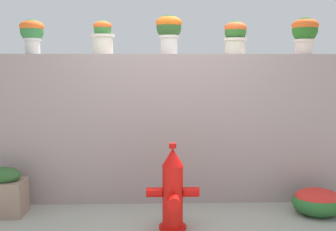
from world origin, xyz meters
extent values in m
cube|color=gray|center=(0.00, 1.28, 0.89)|extent=(5.52, 0.40, 1.78)
cylinder|color=silver|center=(-1.59, 1.28, 1.87)|extent=(0.17, 0.17, 0.19)
cylinder|color=silver|center=(-1.59, 1.28, 1.95)|extent=(0.20, 0.20, 0.03)
sphere|color=#33773C|center=(-1.59, 1.28, 2.05)|extent=(0.27, 0.27, 0.27)
ellipsoid|color=orange|center=(-1.59, 1.28, 2.10)|extent=(0.29, 0.29, 0.15)
cylinder|color=beige|center=(-0.76, 1.29, 1.89)|extent=(0.24, 0.24, 0.23)
cylinder|color=beige|center=(-0.76, 1.29, 2.00)|extent=(0.28, 0.28, 0.03)
sphere|color=#347030|center=(-0.76, 1.29, 2.07)|extent=(0.21, 0.21, 0.21)
ellipsoid|color=#EB5822|center=(-0.76, 1.29, 2.11)|extent=(0.22, 0.22, 0.11)
cylinder|color=beige|center=(0.03, 1.29, 1.89)|extent=(0.20, 0.20, 0.22)
cylinder|color=beige|center=(0.03, 1.29, 1.99)|extent=(0.23, 0.23, 0.03)
sphere|color=#2B5123|center=(0.03, 1.29, 2.09)|extent=(0.30, 0.30, 0.30)
ellipsoid|color=orange|center=(0.03, 1.29, 2.15)|extent=(0.31, 0.31, 0.16)
cylinder|color=beige|center=(0.83, 1.31, 1.87)|extent=(0.24, 0.24, 0.20)
cylinder|color=beige|center=(0.83, 1.31, 1.96)|extent=(0.28, 0.28, 0.03)
sphere|color=#2D6426|center=(0.83, 1.31, 2.05)|extent=(0.26, 0.26, 0.26)
ellipsoid|color=#E55625|center=(0.83, 1.31, 2.09)|extent=(0.27, 0.27, 0.14)
cylinder|color=beige|center=(1.64, 1.24, 1.87)|extent=(0.21, 0.21, 0.18)
cylinder|color=beige|center=(1.64, 1.24, 1.94)|extent=(0.24, 0.24, 0.03)
sphere|color=#27611E|center=(1.64, 1.24, 2.06)|extent=(0.30, 0.30, 0.30)
ellipsoid|color=#E4571E|center=(1.64, 1.24, 2.12)|extent=(0.31, 0.31, 0.16)
cylinder|color=red|center=(0.04, 0.33, 0.01)|extent=(0.28, 0.28, 0.03)
cylinder|color=red|center=(0.04, 0.33, 0.33)|extent=(0.21, 0.21, 0.65)
cone|color=red|center=(0.04, 0.33, 0.74)|extent=(0.22, 0.22, 0.18)
cylinder|color=red|center=(0.04, 0.33, 0.85)|extent=(0.07, 0.07, 0.05)
cylinder|color=red|center=(-0.15, 0.33, 0.38)|extent=(0.16, 0.10, 0.10)
cylinder|color=red|center=(0.22, 0.33, 0.38)|extent=(0.16, 0.10, 0.10)
cylinder|color=red|center=(0.04, 0.14, 0.35)|extent=(0.12, 0.18, 0.12)
ellipsoid|color=#28612B|center=(1.66, 0.68, 0.13)|extent=(0.55, 0.50, 0.30)
ellipsoid|color=red|center=(1.66, 0.68, 0.20)|extent=(0.50, 0.44, 0.16)
cube|color=gray|center=(-1.81, 0.76, 0.19)|extent=(0.47, 0.33, 0.39)
ellipsoid|color=#2B5327|center=(-1.81, 0.76, 0.45)|extent=(0.40, 0.28, 0.18)
camera|label=1|loc=(-0.11, -3.58, 1.64)|focal=43.05mm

